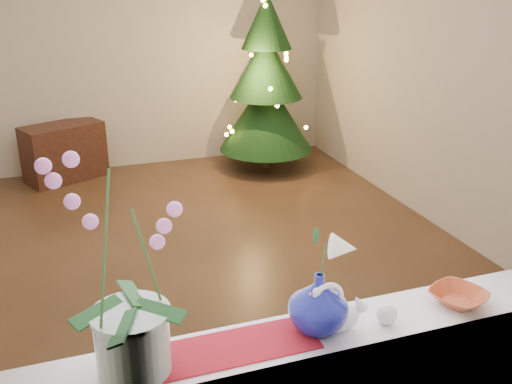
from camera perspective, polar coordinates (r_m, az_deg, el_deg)
ground at (r=4.50m, az=-7.12°, el=-6.80°), size 5.00×5.00×0.00m
wall_back at (r=6.49m, az=-12.61°, el=14.11°), size 4.50×0.10×2.70m
wall_front at (r=1.77m, az=8.73°, el=-4.30°), size 4.50×0.10×2.70m
wall_right at (r=4.99m, az=18.74°, el=11.48°), size 0.10×5.00×2.70m
windowsill at (r=2.10m, az=6.35°, el=-14.00°), size 2.20×0.26×0.04m
window_frame at (r=1.68m, az=8.92°, el=6.98°), size 2.22×0.06×1.60m
runner at (r=1.98m, az=-4.03°, el=-15.60°), size 0.70×0.20×0.01m
orchid_pot at (r=1.73m, az=-12.88°, el=-7.54°), size 0.30×0.30×0.73m
swan at (r=2.05m, az=8.27°, el=-11.31°), size 0.24×0.18×0.19m
blue_vase at (r=2.02m, az=6.28°, el=-10.53°), size 0.32×0.32×0.25m
lily at (r=1.91m, az=6.54°, el=-4.86°), size 0.14×0.08×0.19m
paperweight at (r=2.14m, az=12.94°, el=-11.85°), size 0.08×0.08×0.08m
amber_dish at (r=2.34m, az=19.56°, el=-9.94°), size 0.23×0.23×0.04m
xmas_tree at (r=6.31m, az=1.03°, el=10.78°), size 1.07×1.07×1.91m
side_table at (r=6.41m, az=-18.63°, el=3.80°), size 0.90×0.70×0.60m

